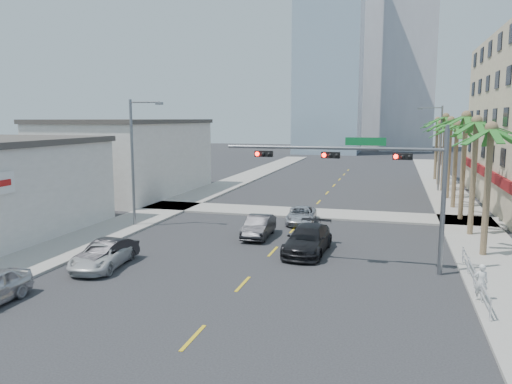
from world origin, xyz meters
TOP-DOWN VIEW (x-y plane):
  - ground at (0.00, 0.00)m, footprint 260.00×260.00m
  - sidewalk_right at (12.00, 20.00)m, footprint 4.00×120.00m
  - sidewalk_left at (-12.00, 20.00)m, footprint 4.00×120.00m
  - sidewalk_cross at (0.00, 22.00)m, footprint 80.00×4.00m
  - building_left_far at (-19.50, 28.00)m, footprint 11.00×18.00m
  - tower_far_left at (-8.00, 95.00)m, footprint 14.00×14.00m
  - tower_far_right at (9.00, 110.00)m, footprint 12.00×12.00m
  - tower_far_center at (-3.00, 125.00)m, footprint 16.00×16.00m
  - traffic_signal_mast at (5.78, 7.95)m, footprint 11.12×0.54m
  - palm_tree_0 at (11.60, 12.00)m, footprint 4.80×4.80m
  - palm_tree_1 at (11.60, 17.20)m, footprint 4.80×4.80m
  - palm_tree_2 at (11.60, 22.40)m, footprint 4.80×4.80m
  - palm_tree_3 at (11.60, 27.60)m, footprint 4.80×4.80m
  - palm_tree_4 at (11.60, 32.80)m, footprint 4.80×4.80m
  - palm_tree_5 at (11.60, 38.00)m, footprint 4.80×4.80m
  - palm_tree_6 at (11.60, 43.20)m, footprint 4.80×4.80m
  - palm_tree_7 at (11.60, 48.40)m, footprint 4.80×4.80m
  - streetlight_left at (-11.00, 14.00)m, footprint 2.55×0.25m
  - streetlight_right at (11.00, 38.00)m, footprint 2.55×0.25m
  - guardrail at (10.30, 6.00)m, footprint 0.08×8.08m
  - car_parked_mid at (-7.80, 4.90)m, footprint 1.82×4.23m
  - car_parked_far at (-7.80, 4.53)m, footprint 2.66×4.77m
  - car_lane_left at (-1.74, 13.25)m, footprint 1.64×4.34m
  - car_lane_center at (0.16, 18.22)m, footprint 2.44×4.58m
  - car_lane_right at (2.00, 10.26)m, footprint 2.42×5.47m
  - pedestrian at (10.30, 4.32)m, footprint 0.58×0.40m

SIDE VIEW (x-z plane):
  - ground at x=0.00m, z-range 0.00..0.00m
  - sidewalk_right at x=12.00m, z-range 0.00..0.15m
  - sidewalk_left at x=-12.00m, z-range 0.00..0.15m
  - sidewalk_cross at x=0.00m, z-range 0.00..0.15m
  - car_lane_center at x=0.16m, z-range 0.00..1.23m
  - car_parked_far at x=-7.80m, z-range 0.00..1.26m
  - guardrail at x=10.30m, z-range 0.17..1.17m
  - car_parked_mid at x=-7.80m, z-range 0.00..1.35m
  - car_lane_left at x=-1.74m, z-range 0.00..1.41m
  - car_lane_right at x=2.00m, z-range 0.00..1.56m
  - pedestrian at x=10.30m, z-range 0.15..1.70m
  - building_left_far at x=-19.50m, z-range 0.00..7.20m
  - streetlight_left at x=-11.00m, z-range 0.56..9.56m
  - streetlight_right at x=11.00m, z-range 0.56..9.56m
  - traffic_signal_mast at x=5.78m, z-range 1.46..8.66m
  - palm_tree_0 at x=11.60m, z-range 3.18..10.98m
  - palm_tree_3 at x=11.60m, z-range 3.18..10.98m
  - palm_tree_6 at x=11.60m, z-range 3.18..10.98m
  - palm_tree_1 at x=11.60m, z-range 3.35..11.51m
  - palm_tree_4 at x=11.60m, z-range 3.35..11.51m
  - palm_tree_7 at x=11.60m, z-range 3.35..11.51m
  - palm_tree_2 at x=11.60m, z-range 3.52..12.04m
  - palm_tree_5 at x=11.60m, z-range 3.52..12.04m
  - tower_far_center at x=-3.00m, z-range 0.00..42.00m
  - tower_far_left at x=-8.00m, z-range 0.00..48.00m
  - tower_far_right at x=9.00m, z-range 0.00..60.00m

